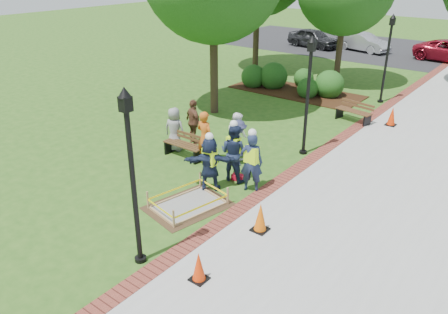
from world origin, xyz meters
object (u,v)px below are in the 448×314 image
Objects in this scene: bench_near at (184,150)px; hivis_worker_b at (252,161)px; wet_concrete_pad at (188,199)px; hivis_worker_c at (233,151)px; hivis_worker_a at (210,162)px; cone_front at (199,267)px; lamp_near at (132,167)px.

hivis_worker_b is at bearing -9.47° from bench_near.
hivis_worker_c reaches higher than wet_concrete_pad.
hivis_worker_c reaches higher than hivis_worker_a.
cone_front is 4.47m from hivis_worker_b.
hivis_worker_c is (-2.35, 4.41, 0.64)m from cone_front.
wet_concrete_pad is 2.25m from hivis_worker_b.
lamp_near reaches higher than hivis_worker_c.
lamp_near is 2.25× the size of hivis_worker_a.
hivis_worker_b is at bearing 89.01° from lamp_near.
lamp_near reaches higher than wet_concrete_pad.
wet_concrete_pad is at bearing 136.47° from cone_front.
cone_front is at bearing -70.40° from hivis_worker_b.
wet_concrete_pad is 1.37× the size of hivis_worker_a.
hivis_worker_a is at bearing -99.38° from hivis_worker_c.
bench_near reaches higher than wet_concrete_pad.
cone_front is 4.29m from hivis_worker_a.
hivis_worker_b reaches higher than hivis_worker_a.
hivis_worker_a is 1.00m from hivis_worker_c.
hivis_worker_a is 0.93× the size of hivis_worker_b.
hivis_worker_a is (-0.95, 3.75, -1.54)m from lamp_near.
bench_near is 2.57m from hivis_worker_c.
cone_front is at bearing -43.53° from wet_concrete_pad.
hivis_worker_c is at bearing 80.62° from hivis_worker_a.
bench_near is at bearing 170.53° from hivis_worker_b.
hivis_worker_a reaches higher than bench_near.
wet_concrete_pad is 1.40m from hivis_worker_a.
hivis_worker_c is at bearing -7.06° from bench_near.
hivis_worker_b is 1.00× the size of hivis_worker_c.
hivis_worker_b is (1.03, 0.74, 0.06)m from hivis_worker_a.
wet_concrete_pad is 0.61× the size of lamp_near.
hivis_worker_b is at bearing 109.60° from cone_front.
bench_near is 0.86× the size of hivis_worker_a.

